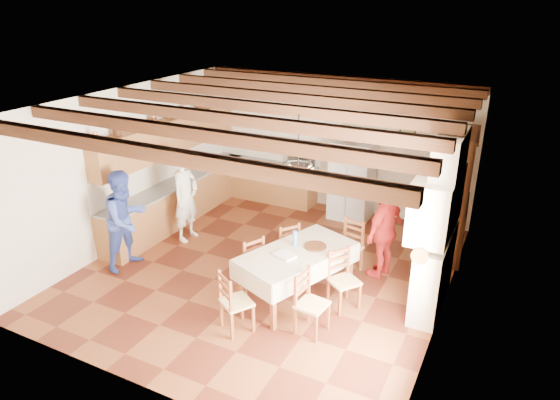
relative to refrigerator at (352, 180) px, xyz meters
The scene contains 31 objects.
floor 3.03m from the refrigerator, 100.93° to the right, with size 6.00×6.50×0.02m, color #532013.
ceiling 3.61m from the refrigerator, 100.93° to the right, with size 6.00×6.50×0.02m, color beige.
wall_back 0.94m from the refrigerator, 143.23° to the left, with size 6.00×0.02×3.00m, color beige.
wall_front 6.17m from the refrigerator, 95.14° to the right, with size 6.00×0.02×3.00m, color beige.
wall_left 4.60m from the refrigerator, 141.33° to the right, with size 0.02×6.50×3.00m, color beige.
wall_right 3.82m from the refrigerator, 49.19° to the right, with size 0.02×6.50×3.00m, color beige.
ceiling_beams 3.55m from the refrigerator, 100.93° to the right, with size 6.00×6.30×0.16m, color #3A2112, non-canonical shape.
lower_cabinets_left 3.74m from the refrigerator, 151.03° to the right, with size 0.60×4.30×0.86m, color brown.
lower_cabinets_back 2.15m from the refrigerator, behind, with size 2.30×0.60×0.86m, color brown.
countertop_left 3.71m from the refrigerator, 151.03° to the right, with size 0.62×4.30×0.04m, color slate.
countertop_back 2.10m from the refrigerator, behind, with size 2.34×0.62×0.04m, color slate.
backsplash_left 3.98m from the refrigerator, 153.03° to the right, with size 0.03×4.30×0.60m, color silver.
backsplash_back 2.16m from the refrigerator, 169.59° to the left, with size 2.30×0.03×0.60m, color silver.
upper_cabinets 3.95m from the refrigerator, 151.94° to the right, with size 0.35×4.20×0.70m, color brown.
fireplace 3.47m from the refrigerator, 50.68° to the right, with size 0.56×1.60×2.80m, color beige, non-canonical shape.
wall_picture 1.46m from the refrigerator, 20.85° to the left, with size 0.34×0.03×0.42m, color black.
refrigerator is the anchor object (origin of this frame).
hutch 2.35m from the refrigerator, 19.28° to the right, with size 0.55×1.30×2.36m, color #391B0E, non-canonical shape.
dining_table 3.42m from the refrigerator, 85.34° to the right, with size 1.59×2.12×0.83m.
chandelier 3.69m from the refrigerator, 85.34° to the right, with size 0.47×0.47×0.03m, color black.
chair_left_near 3.55m from the refrigerator, 99.16° to the right, with size 0.42×0.40×0.96m, color brown, non-canonical shape.
chair_left_far 2.77m from the refrigerator, 95.60° to the right, with size 0.42×0.40×0.96m, color brown, non-canonical shape.
chair_right_near 4.24m from the refrigerator, 78.22° to the right, with size 0.42×0.40×0.96m, color brown, non-canonical shape.
chair_right_far 3.52m from the refrigerator, 72.46° to the right, with size 0.42×0.40×0.96m, color brown, non-canonical shape.
chair_end_near 4.58m from the refrigerator, 91.70° to the right, with size 0.42×0.40×0.96m, color brown, non-canonical shape.
chair_end_far 2.41m from the refrigerator, 71.98° to the right, with size 0.42×0.40×0.96m, color brown, non-canonical shape.
person_man 3.55m from the refrigerator, 136.00° to the right, with size 0.65×0.43×1.78m, color white.
person_woman_blue 4.76m from the refrigerator, 126.53° to the right, with size 0.88×0.68×1.81m, color #354BA8.
person_woman_red 2.47m from the refrigerator, 58.07° to the right, with size 1.00×0.42×1.71m, color red.
microwave 1.27m from the refrigerator, behind, with size 0.53×0.36×0.29m, color silver.
fridge_vase 1.02m from the refrigerator, behind, with size 0.29×0.29×0.31m, color #391B0E.
Camera 1 is at (3.70, -6.84, 4.55)m, focal length 32.00 mm.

